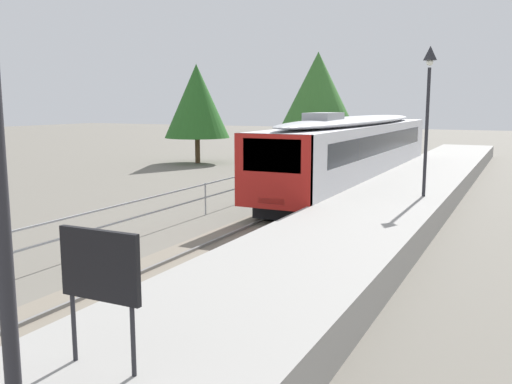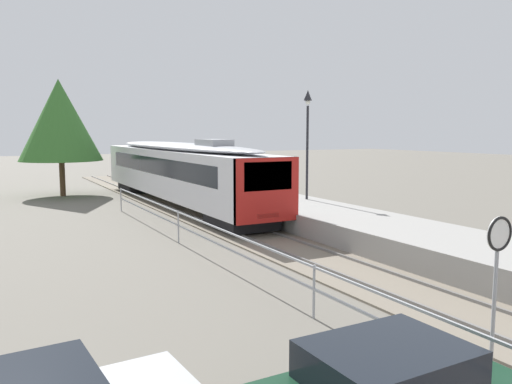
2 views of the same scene
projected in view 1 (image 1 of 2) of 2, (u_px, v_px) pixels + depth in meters
ground_plane at (225, 211)px, 22.12m from camera, size 160.00×160.00×0.00m
track_rails at (295, 217)px, 20.81m from camera, size 3.20×60.00×0.14m
commuter_train at (357, 146)px, 27.73m from camera, size 2.82×20.83×3.74m
station_platform at (381, 214)px, 19.33m from camera, size 3.90×60.00×0.90m
platform_lamp_mid_platform at (428, 93)px, 19.66m from camera, size 0.34×0.34×5.35m
platform_notice_board at (100, 270)px, 6.85m from camera, size 1.20×0.08×1.80m
carpark_fence at (9, 244)px, 13.24m from camera, size 0.06×36.06×1.25m
tree_behind_carpark at (197, 101)px, 39.72m from camera, size 4.68×4.68×7.07m
tree_behind_station_far at (318, 93)px, 36.84m from camera, size 5.31×5.31×7.66m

